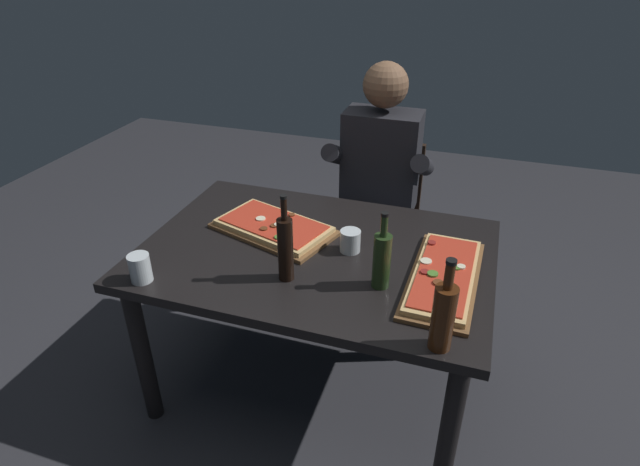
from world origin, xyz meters
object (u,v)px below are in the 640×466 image
at_px(vinegar_bottle_green, 285,248).
at_px(tumbler_near_camera, 140,270).
at_px(wine_bottle_dark, 443,315).
at_px(oil_bottle_amber, 382,259).
at_px(pizza_rectangular_left, 444,276).
at_px(seated_diner, 378,180).
at_px(diner_chair, 380,214).
at_px(tumbler_far_side, 350,242).
at_px(dining_table, 316,269).
at_px(pizza_rectangular_front, 274,227).

relative_size(vinegar_bottle_green, tumbler_near_camera, 3.18).
relative_size(wine_bottle_dark, oil_bottle_amber, 1.07).
bearing_deg(pizza_rectangular_left, tumbler_near_camera, -161.98).
height_order(oil_bottle_amber, seated_diner, seated_diner).
bearing_deg(pizza_rectangular_left, oil_bottle_amber, -154.66).
height_order(diner_chair, seated_diner, seated_diner).
relative_size(vinegar_bottle_green, tumbler_far_side, 3.76).
xyz_separation_m(wine_bottle_dark, diner_chair, (-0.45, 1.27, -0.38)).
bearing_deg(vinegar_bottle_green, oil_bottle_amber, 10.40).
xyz_separation_m(pizza_rectangular_left, tumbler_near_camera, (-1.05, -0.34, 0.03)).
distance_m(vinegar_bottle_green, seated_diner, 0.98).
height_order(vinegar_bottle_green, tumbler_far_side, vinegar_bottle_green).
distance_m(dining_table, seated_diner, 0.75).
bearing_deg(pizza_rectangular_left, vinegar_bottle_green, -163.51).
distance_m(pizza_rectangular_front, diner_chair, 0.87).
distance_m(pizza_rectangular_front, vinegar_bottle_green, 0.38).
xyz_separation_m(pizza_rectangular_front, vinegar_bottle_green, (0.18, -0.31, 0.11)).
distance_m(pizza_rectangular_left, oil_bottle_amber, 0.26).
height_order(pizza_rectangular_left, tumbler_far_side, tumbler_far_side).
height_order(pizza_rectangular_left, wine_bottle_dark, wine_bottle_dark).
relative_size(pizza_rectangular_front, diner_chair, 0.66).
bearing_deg(seated_diner, tumbler_near_camera, -118.99).
height_order(tumbler_far_side, seated_diner, seated_diner).
distance_m(pizza_rectangular_left, tumbler_near_camera, 1.11).
bearing_deg(vinegar_bottle_green, tumbler_near_camera, -160.31).
distance_m(dining_table, wine_bottle_dark, 0.72).
xyz_separation_m(pizza_rectangular_front, seated_diner, (0.31, 0.65, -0.02)).
bearing_deg(oil_bottle_amber, seated_diner, 103.15).
distance_m(oil_bottle_amber, diner_chair, 1.10).
xyz_separation_m(oil_bottle_amber, seated_diner, (-0.21, 0.90, -0.11)).
bearing_deg(oil_bottle_amber, tumbler_far_side, 130.37).
distance_m(pizza_rectangular_front, wine_bottle_dark, 0.92).
bearing_deg(dining_table, diner_chair, 84.03).
xyz_separation_m(vinegar_bottle_green, tumbler_near_camera, (-0.50, -0.18, -0.09)).
height_order(dining_table, tumbler_far_side, tumbler_far_side).
bearing_deg(oil_bottle_amber, tumbler_near_camera, -163.97).
bearing_deg(oil_bottle_amber, pizza_rectangular_left, 25.34).
relative_size(wine_bottle_dark, tumbler_far_side, 3.53).
relative_size(pizza_rectangular_front, oil_bottle_amber, 1.90).
distance_m(pizza_rectangular_front, tumbler_near_camera, 0.58).
xyz_separation_m(pizza_rectangular_left, tumbler_far_side, (-0.38, 0.09, 0.02)).
height_order(pizza_rectangular_front, pizza_rectangular_left, same).
relative_size(dining_table, seated_diner, 1.05).
height_order(pizza_rectangular_left, diner_chair, diner_chair).
height_order(dining_table, diner_chair, diner_chair).
bearing_deg(vinegar_bottle_green, seated_diner, 82.26).
distance_m(vinegar_bottle_green, tumbler_far_side, 0.32).
distance_m(wine_bottle_dark, oil_bottle_amber, 0.35).
relative_size(dining_table, tumbler_far_side, 15.44).
bearing_deg(dining_table, pizza_rectangular_left, -6.57).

